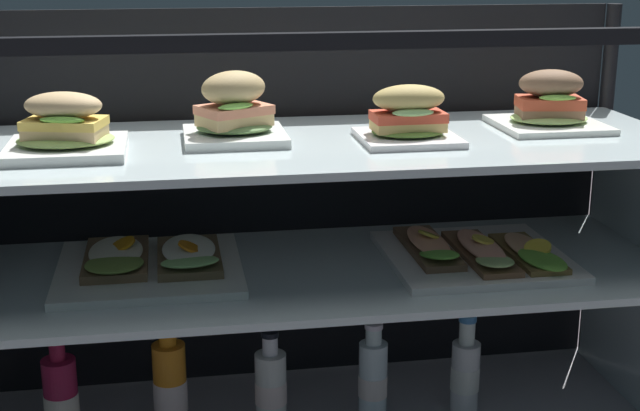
# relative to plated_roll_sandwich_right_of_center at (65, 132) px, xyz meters

# --- Properties ---
(case_frame) EXTENTS (1.39, 0.53, 0.84)m
(case_frame) POSITION_rel_plated_roll_sandwich_right_of_center_xyz_m (0.44, 0.19, -0.20)
(case_frame) COLOR black
(case_frame) RESTS_ON ground
(riser_lower_tier) EXTENTS (1.33, 0.47, 0.32)m
(riser_lower_tier) POSITION_rel_plated_roll_sandwich_right_of_center_xyz_m (0.44, 0.03, -0.46)
(riser_lower_tier) COLOR silver
(riser_lower_tier) RESTS_ON case_base_deck
(shelf_lower_glass) EXTENTS (1.35, 0.49, 0.01)m
(shelf_lower_glass) POSITION_rel_plated_roll_sandwich_right_of_center_xyz_m (0.44, 0.03, -0.29)
(shelf_lower_glass) COLOR silver
(shelf_lower_glass) RESTS_ON riser_lower_tier
(riser_upper_tier) EXTENTS (1.33, 0.47, 0.23)m
(riser_upper_tier) POSITION_rel_plated_roll_sandwich_right_of_center_xyz_m (0.44, 0.03, -0.17)
(riser_upper_tier) COLOR silver
(riser_upper_tier) RESTS_ON shelf_lower_glass
(shelf_upper_glass) EXTENTS (1.35, 0.49, 0.01)m
(shelf_upper_glass) POSITION_rel_plated_roll_sandwich_right_of_center_xyz_m (0.44, 0.03, -0.05)
(shelf_upper_glass) COLOR silver
(shelf_upper_glass) RESTS_ON riser_upper_tier
(plated_roll_sandwich_right_of_center) EXTENTS (0.20, 0.20, 0.11)m
(plated_roll_sandwich_right_of_center) POSITION_rel_plated_roll_sandwich_right_of_center_xyz_m (0.00, 0.00, 0.00)
(plated_roll_sandwich_right_of_center) COLOR white
(plated_roll_sandwich_right_of_center) RESTS_ON shelf_upper_glass
(plated_roll_sandwich_left_of_center) EXTENTS (0.18, 0.18, 0.13)m
(plated_roll_sandwich_left_of_center) POSITION_rel_plated_roll_sandwich_right_of_center_xyz_m (0.29, 0.06, 0.01)
(plated_roll_sandwich_left_of_center) COLOR white
(plated_roll_sandwich_left_of_center) RESTS_ON shelf_upper_glass
(plated_roll_sandwich_far_left) EXTENTS (0.17, 0.17, 0.10)m
(plated_roll_sandwich_far_left) POSITION_rel_plated_roll_sandwich_right_of_center_xyz_m (0.60, 0.00, 0.00)
(plated_roll_sandwich_far_left) COLOR white
(plated_roll_sandwich_far_left) RESTS_ON shelf_upper_glass
(plated_roll_sandwich_center) EXTENTS (0.20, 0.20, 0.11)m
(plated_roll_sandwich_center) POSITION_rel_plated_roll_sandwich_right_of_center_xyz_m (0.90, 0.08, 0.00)
(plated_roll_sandwich_center) COLOR white
(plated_roll_sandwich_center) RESTS_ON shelf_upper_glass
(open_sandwich_tray_right_of_center) EXTENTS (0.34, 0.34, 0.06)m
(open_sandwich_tray_right_of_center) POSITION_rel_plated_roll_sandwich_right_of_center_xyz_m (0.13, 0.06, -0.27)
(open_sandwich_tray_right_of_center) COLOR white
(open_sandwich_tray_right_of_center) RESTS_ON shelf_lower_glass
(open_sandwich_tray_mid_left) EXTENTS (0.34, 0.34, 0.06)m
(open_sandwich_tray_mid_left) POSITION_rel_plated_roll_sandwich_right_of_center_xyz_m (0.75, 0.02, -0.27)
(open_sandwich_tray_mid_left) COLOR white
(open_sandwich_tray_mid_left) RESTS_ON shelf_lower_glass
(juice_bottle_back_right) EXTENTS (0.07, 0.07, 0.22)m
(juice_bottle_back_right) POSITION_rel_plated_roll_sandwich_right_of_center_xyz_m (-0.05, 0.07, -0.53)
(juice_bottle_back_right) COLOR #9F1B42
(juice_bottle_back_right) RESTS_ON case_base_deck
(juice_bottle_front_second) EXTENTS (0.07, 0.07, 0.22)m
(juice_bottle_front_second) POSITION_rel_plated_roll_sandwich_right_of_center_xyz_m (0.15, 0.09, -0.53)
(juice_bottle_front_second) COLOR orange
(juice_bottle_front_second) RESTS_ON case_base_deck
(juice_bottle_front_right_end) EXTENTS (0.06, 0.06, 0.20)m
(juice_bottle_front_right_end) POSITION_rel_plated_roll_sandwich_right_of_center_xyz_m (0.35, 0.06, -0.54)
(juice_bottle_front_right_end) COLOR white
(juice_bottle_front_right_end) RESTS_ON case_base_deck
(juice_bottle_tucked_behind) EXTENTS (0.06, 0.06, 0.20)m
(juice_bottle_tucked_behind) POSITION_rel_plated_roll_sandwich_right_of_center_xyz_m (0.56, 0.06, -0.54)
(juice_bottle_tucked_behind) COLOR white
(juice_bottle_tucked_behind) RESTS_ON case_base_deck
(juice_bottle_back_left) EXTENTS (0.06, 0.06, 0.21)m
(juice_bottle_back_left) POSITION_rel_plated_roll_sandwich_right_of_center_xyz_m (0.75, 0.06, -0.54)
(juice_bottle_back_left) COLOR white
(juice_bottle_back_left) RESTS_ON case_base_deck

